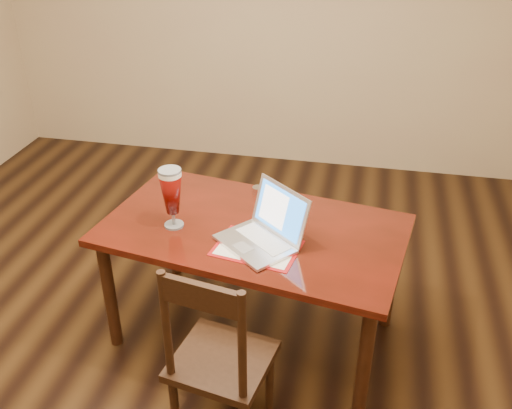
# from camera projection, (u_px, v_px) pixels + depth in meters

# --- Properties ---
(ground) EXTENTS (5.00, 5.00, 0.00)m
(ground) POSITION_uv_depth(u_px,v_px,m) (170.00, 347.00, 3.14)
(ground) COLOR black
(ground) RESTS_ON ground
(room_shell) EXTENTS (4.51, 5.01, 2.71)m
(room_shell) POSITION_uv_depth(u_px,v_px,m) (136.00, 19.00, 2.26)
(room_shell) COLOR tan
(room_shell) RESTS_ON ground
(dining_table) EXTENTS (1.63, 1.09, 1.03)m
(dining_table) POSITION_uv_depth(u_px,v_px,m) (250.00, 239.00, 2.92)
(dining_table) COLOR #4E120A
(dining_table) RESTS_ON ground
(dining_chair) EXTENTS (0.47, 0.45, 0.96)m
(dining_chair) POSITION_uv_depth(u_px,v_px,m) (219.00, 360.00, 2.44)
(dining_chair) COLOR black
(dining_chair) RESTS_ON ground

